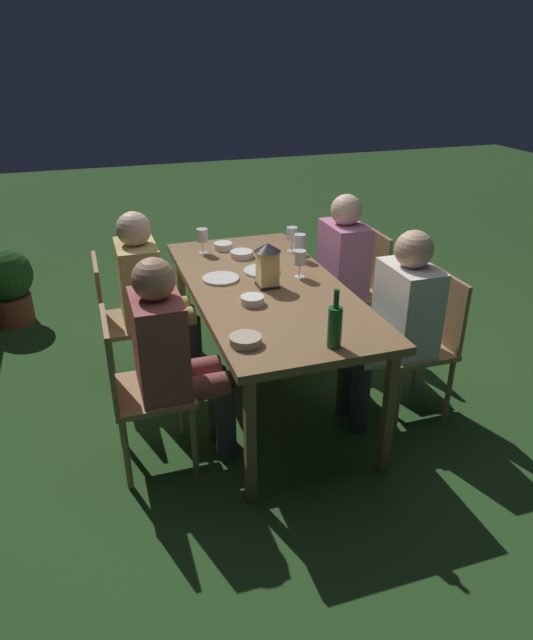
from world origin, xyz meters
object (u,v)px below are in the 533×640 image
(person_in_rust, at_px, (173,353))
(bowl_olives, at_px, (223,246))
(green_bottle_on_table, at_px, (335,326))
(wine_glass_b, at_px, (292,235))
(person_in_mustard, at_px, (150,291))
(plate_a, at_px, (262,271))
(chair_side_right_b, at_px, (121,316))
(lantern_centerpiece, at_px, (267,263))
(dining_table, at_px, (267,294))
(wine_glass_d, at_px, (300,259))
(chair_side_left_b, at_px, (358,286))
(chair_side_right_a, at_px, (137,385))
(person_in_cream, at_px, (396,319))
(bowl_bread, at_px, (242,254))
(person_in_pink, at_px, (334,269))
(bowl_dip, at_px, (246,340))
(plate_b, at_px, (221,279))
(bowl_salad, at_px, (252,300))
(wine_glass_c, at_px, (202,236))
(potted_plant_by_hedge, at_px, (7,284))

(person_in_rust, xyz_separation_m, bowl_olives, (1.14, -0.55, 0.15))
(green_bottle_on_table, height_order, wine_glass_b, green_bottle_on_table)
(person_in_mustard, bearing_deg, plate_a, -107.38)
(chair_side_right_b, height_order, bowl_olives, chair_side_right_b)
(chair_side_right_b, distance_m, lantern_centerpiece, 1.03)
(dining_table, relative_size, wine_glass_d, 11.14)
(chair_side_left_b, xyz_separation_m, green_bottle_on_table, (-1.24, 0.76, 0.38))
(chair_side_right_a, bearing_deg, person_in_cream, -90.00)
(dining_table, relative_size, bowl_olives, 14.80)
(dining_table, xyz_separation_m, chair_side_right_a, (-0.42, 0.83, -0.22))
(lantern_centerpiece, distance_m, green_bottle_on_table, 0.80)
(bowl_bread, bearing_deg, person_in_mustard, 98.53)
(person_in_pink, distance_m, chair_side_right_b, 1.47)
(dining_table, xyz_separation_m, person_in_cream, (-0.42, -0.63, -0.07))
(lantern_centerpiece, bearing_deg, bowl_bread, 0.41)
(bowl_olives, relative_size, bowl_dip, 0.83)
(person_in_pink, relative_size, plate_b, 5.21)
(dining_table, height_order, lantern_centerpiece, lantern_centerpiece)
(person_in_rust, xyz_separation_m, bowl_salad, (0.19, -0.47, 0.15))
(person_in_cream, distance_m, wine_glass_c, 1.42)
(person_in_pink, relative_size, wine_glass_d, 6.80)
(plate_a, bearing_deg, chair_side_left_b, -75.10)
(bowl_dip, bearing_deg, person_in_cream, -75.71)
(chair_side_right_b, relative_size, plate_b, 3.94)
(bowl_dip, bearing_deg, wine_glass_c, -3.78)
(wine_glass_b, bearing_deg, bowl_bread, 91.45)
(person_in_rust, relative_size, wine_glass_c, 6.80)
(bowl_bread, bearing_deg, chair_side_right_b, 96.52)
(person_in_pink, relative_size, bowl_dip, 7.49)
(bowl_bread, distance_m, potted_plant_by_hedge, 2.01)
(wine_glass_b, distance_m, bowl_olives, 0.48)
(bowl_olives, relative_size, bowl_bread, 0.84)
(bowl_dip, bearing_deg, lantern_centerpiece, -26.20)
(plate_b, height_order, bowl_salad, bowl_salad)
(plate_a, relative_size, potted_plant_by_hedge, 0.36)
(dining_table, height_order, bowl_dip, bowl_dip)
(wine_glass_b, bearing_deg, green_bottle_on_table, 167.93)
(person_in_rust, bearing_deg, bowl_dip, -127.97)
(person_in_mustard, bearing_deg, person_in_pink, -90.00)
(wine_glass_c, xyz_separation_m, bowl_dip, (-1.34, 0.09, -0.09))
(chair_side_right_a, relative_size, person_in_mustard, 0.76)
(dining_table, bearing_deg, chair_side_left_b, -62.89)
(green_bottle_on_table, relative_size, potted_plant_by_hedge, 0.47)
(dining_table, xyz_separation_m, person_in_rust, (-0.42, 0.63, -0.07))
(person_in_mustard, bearing_deg, bowl_bread, -81.47)
(person_in_pink, bearing_deg, chair_side_right_a, 120.14)
(wine_glass_b, bearing_deg, bowl_dip, 150.54)
(bowl_olives, bearing_deg, lantern_centerpiece, -173.85)
(dining_table, bearing_deg, wine_glass_d, -75.21)
(chair_side_right_a, distance_m, wine_glass_d, 1.23)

